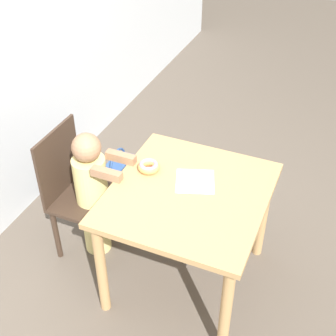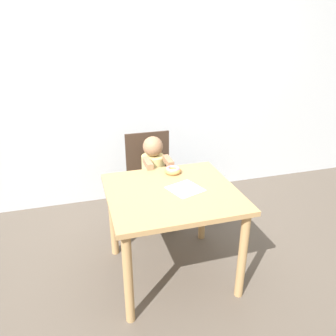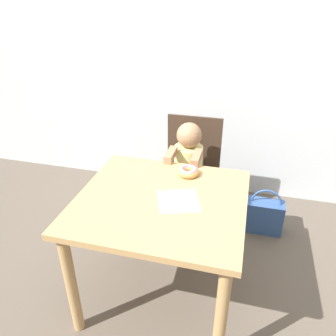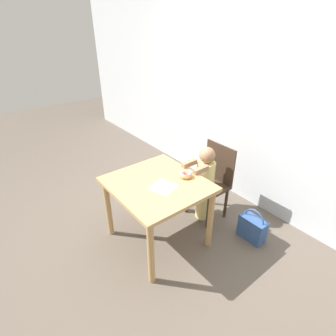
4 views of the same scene
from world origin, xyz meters
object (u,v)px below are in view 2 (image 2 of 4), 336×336
at_px(chair, 151,179).
at_px(donut, 173,170).
at_px(child_figure, 154,182).
at_px(handbag, 206,198).

height_order(chair, donut, chair).
bearing_deg(chair, child_figure, -90.00).
height_order(chair, child_figure, child_figure).
xyz_separation_m(child_figure, handbag, (0.59, 0.15, -0.34)).
bearing_deg(child_figure, donut, -78.87).
xyz_separation_m(chair, donut, (0.07, -0.47, 0.29)).
xyz_separation_m(chair, handbag, (0.59, 0.04, -0.31)).
distance_m(chair, child_figure, 0.12).
bearing_deg(chair, donut, -81.52).
bearing_deg(handbag, donut, -135.55).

